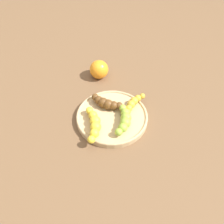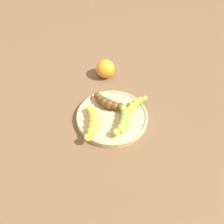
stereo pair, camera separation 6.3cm
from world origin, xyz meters
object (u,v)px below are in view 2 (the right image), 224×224
(fruit_bowl, at_px, (112,117))
(banana_green, at_px, (123,121))
(orange_fruit, at_px, (105,69))
(banana_yellow, at_px, (93,122))
(banana_spotted, at_px, (135,105))
(banana_overripe, at_px, (107,102))

(fruit_bowl, relative_size, banana_green, 1.95)
(orange_fruit, bearing_deg, banana_green, 15.75)
(banana_yellow, bearing_deg, banana_spotted, 30.06)
(banana_spotted, height_order, orange_fruit, orange_fruit)
(banana_overripe, bearing_deg, banana_yellow, 4.48)
(banana_yellow, xyz_separation_m, banana_spotted, (-0.09, 0.14, -0.00))
(fruit_bowl, relative_size, banana_yellow, 1.69)
(banana_yellow, bearing_deg, banana_green, 3.64)
(banana_yellow, relative_size, banana_spotted, 1.53)
(orange_fruit, bearing_deg, banana_spotted, 31.30)
(banana_yellow, height_order, orange_fruit, orange_fruit)
(fruit_bowl, bearing_deg, orange_fruit, -170.83)
(banana_green, relative_size, banana_spotted, 1.33)
(orange_fruit, bearing_deg, banana_yellow, -5.15)
(fruit_bowl, distance_m, orange_fruit, 0.24)
(banana_yellow, xyz_separation_m, banana_overripe, (-0.09, 0.04, -0.00))
(banana_green, height_order, banana_spotted, banana_green)
(orange_fruit, bearing_deg, banana_overripe, 5.70)
(banana_green, distance_m, banana_overripe, 0.10)
(banana_yellow, distance_m, banana_spotted, 0.17)
(banana_overripe, bearing_deg, banana_spotted, 117.25)
(fruit_bowl, distance_m, banana_green, 0.06)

